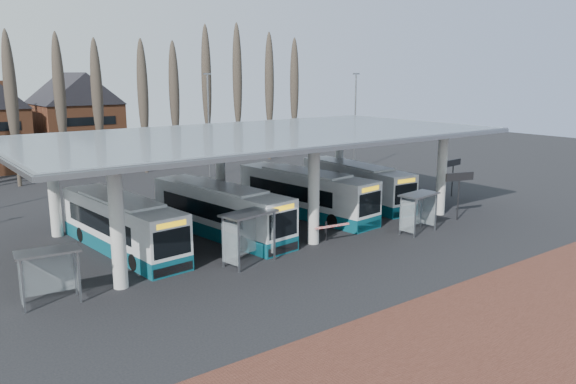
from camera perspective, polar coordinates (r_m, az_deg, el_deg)
ground at (r=32.52m, az=5.38°, el=-6.24°), size 140.00×140.00×0.00m
brick_strip at (r=25.59m, az=24.20°, el=-12.42°), size 70.00×10.00×0.03m
station_canopy at (r=37.45m, az=-2.72°, el=5.13°), size 32.00×16.00×6.34m
poplar_row at (r=59.57m, az=-16.64°, el=10.16°), size 45.10×1.10×14.50m
lamp_post_b at (r=55.90m, az=-8.07°, el=6.91°), size 0.80×0.16×10.17m
lamp_post_c at (r=59.37m, az=6.83°, el=7.23°), size 0.80×0.16×10.17m
bus_0 at (r=34.00m, az=-16.58°, el=-3.26°), size 3.41×11.58×3.17m
bus_1 at (r=36.03m, az=-6.93°, el=-1.96°), size 3.92×11.79×3.22m
bus_2 at (r=40.77m, az=1.71°, el=-0.20°), size 3.88×12.05×3.29m
bus_3 at (r=45.00m, az=6.83°, el=0.79°), size 3.32×11.46×3.14m
shelter_0 at (r=27.31m, az=-23.18°, el=-6.76°), size 2.82×1.65×2.49m
shelter_1 at (r=30.31m, az=-4.19°, el=-3.44°), size 3.33×2.10×2.88m
shelter_2 at (r=37.10m, az=12.96°, el=-1.19°), size 2.94×1.72×2.59m
info_sign_0 at (r=40.84m, az=17.02°, el=1.14°), size 2.22×0.74×3.38m
info_sign_1 at (r=48.72m, az=16.44°, el=2.59°), size 2.09×0.34×3.11m
barrier at (r=34.29m, az=4.35°, el=-3.60°), size 2.44×0.82×1.22m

